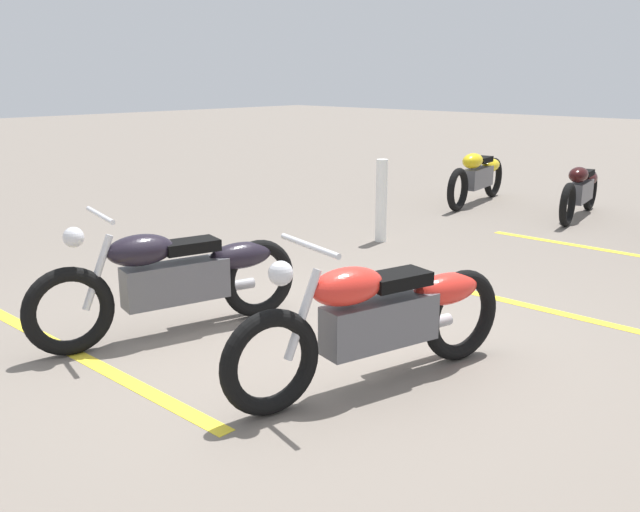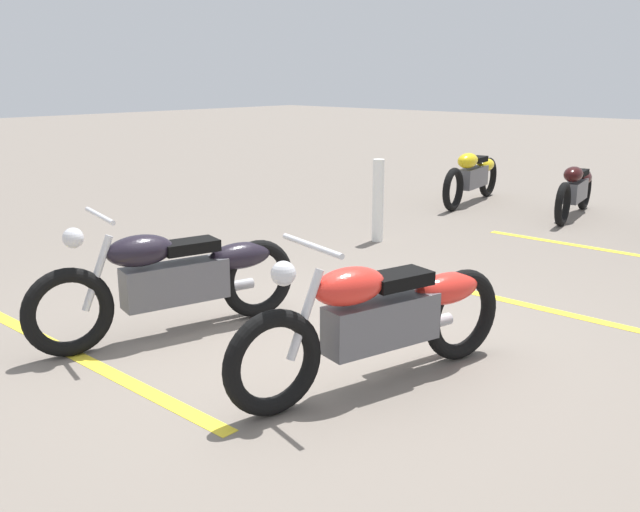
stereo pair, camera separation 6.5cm
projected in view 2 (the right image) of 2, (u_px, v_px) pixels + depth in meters
ground_plane at (298, 343)px, 5.39m from camera, size 60.00×60.00×0.00m
motorcycle_bright_foreground at (383, 317)px, 4.62m from camera, size 2.19×0.75×1.04m
motorcycle_dark_foreground at (176, 277)px, 5.50m from camera, size 2.19×0.76×1.04m
motorcycle_row_center at (576, 188)px, 10.09m from camera, size 1.99×0.50×0.75m
motorcycle_row_right at (473, 175)px, 11.17m from camera, size 2.17×0.51×0.82m
bollard_post at (378, 201)px, 8.57m from camera, size 0.14×0.14×1.02m
parking_stripe_near at (86, 360)px, 5.07m from camera, size 0.14×3.20×0.01m
parking_stripe_mid at (527, 305)px, 6.28m from camera, size 0.14×3.20×0.01m
parking_stripe_far at (616, 252)px, 8.16m from camera, size 0.14×3.20×0.01m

